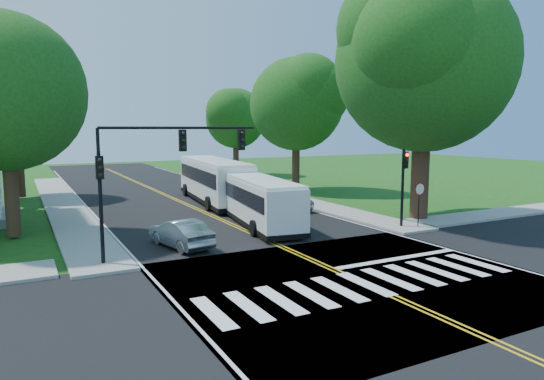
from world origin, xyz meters
TOP-DOWN VIEW (x-y plane):
  - ground at (0.00, 0.00)m, footprint 140.00×140.00m
  - road at (0.00, 18.00)m, footprint 14.00×96.00m
  - cross_road at (0.00, 0.00)m, footprint 60.00×12.00m
  - center_line at (0.00, 22.00)m, footprint 0.36×70.00m
  - edge_line_w at (-6.80, 22.00)m, footprint 0.12×70.00m
  - edge_line_e at (6.80, 22.00)m, footprint 0.12×70.00m
  - crosswalk at (0.00, -0.50)m, footprint 12.60×3.00m
  - stop_bar at (3.50, 1.60)m, footprint 6.60×0.40m
  - sidewalk_nw at (-8.30, 25.00)m, footprint 2.60×40.00m
  - sidewalk_ne at (8.30, 25.00)m, footprint 2.60×40.00m
  - sidewalk_xe at (20.00, 6.80)m, footprint 20.00×2.60m
  - tree_ne_big at (11.00, 8.00)m, footprint 10.80×10.80m
  - tree_west_near at (-11.50, 14.00)m, footprint 8.00×8.00m
  - tree_west_far at (-11.00, 30.00)m, footprint 7.60×7.60m
  - tree_east_mid at (11.50, 24.00)m, footprint 8.40×8.40m
  - tree_east_far at (12.50, 40.00)m, footprint 7.20×7.20m
  - signal_nw at (-5.86, 6.43)m, footprint 7.15×0.46m
  - signal_ne at (8.20, 6.44)m, footprint 0.30×0.46m
  - stop_sign at (9.00, 5.98)m, footprint 0.76×0.08m
  - bus_lead at (1.47, 11.66)m, footprint 3.96×11.07m
  - bus_follow at (2.29, 20.90)m, footprint 4.18×12.96m
  - hatchback at (-4.38, 8.07)m, footprint 2.23×4.34m
  - suv at (5.44, 15.10)m, footprint 2.56×4.48m
  - dark_sedan at (5.28, 15.35)m, footprint 3.38×4.97m

SIDE VIEW (x-z plane):
  - ground at x=0.00m, z-range 0.00..0.00m
  - road at x=0.00m, z-range 0.00..0.01m
  - cross_road at x=0.00m, z-range 0.00..0.01m
  - center_line at x=0.00m, z-range 0.01..0.02m
  - edge_line_w at x=-6.80m, z-range 0.01..0.02m
  - edge_line_e at x=6.80m, z-range 0.01..0.02m
  - crosswalk at x=0.00m, z-range 0.01..0.02m
  - stop_bar at x=3.50m, z-range 0.01..0.02m
  - sidewalk_nw at x=-8.30m, z-range 0.00..0.15m
  - sidewalk_ne at x=8.30m, z-range 0.00..0.15m
  - sidewalk_xe at x=20.00m, z-range 0.00..0.15m
  - suv at x=5.44m, z-range 0.01..1.19m
  - dark_sedan at x=5.28m, z-range 0.01..1.35m
  - hatchback at x=-4.38m, z-range 0.01..1.38m
  - bus_lead at x=1.47m, z-range 0.09..2.89m
  - bus_follow at x=2.29m, z-range 0.10..3.40m
  - stop_sign at x=9.00m, z-range 0.77..3.30m
  - signal_ne at x=8.20m, z-range 0.76..5.16m
  - signal_nw at x=-5.86m, z-range 1.55..7.21m
  - tree_east_far at x=12.50m, z-range 1.69..12.03m
  - tree_west_far at x=-11.00m, z-range 1.66..12.33m
  - tree_west_near at x=-11.50m, z-range 1.83..13.23m
  - tree_east_mid at x=11.50m, z-range 1.89..13.82m
  - tree_ne_big at x=11.00m, z-range 2.17..17.08m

